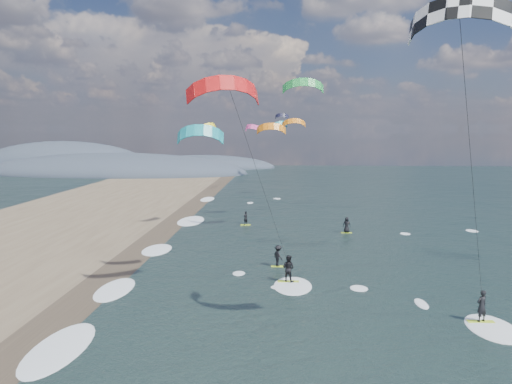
{
  "coord_description": "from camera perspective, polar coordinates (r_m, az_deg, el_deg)",
  "views": [
    {
      "loc": [
        0.63,
        -16.52,
        10.61
      ],
      "look_at": [
        -1.0,
        12.0,
        7.0
      ],
      "focal_mm": 35.0,
      "sensor_mm": 36.0,
      "label": 1
    }
  ],
  "objects": [
    {
      "name": "wet_sand_strip",
      "position": [
        31.23,
        -21.4,
        -13.16
      ],
      "size": [
        3.0,
        240.0,
        0.0
      ],
      "primitive_type": "cube",
      "color": "#382D23",
      "rests_on": "ground"
    },
    {
      "name": "coastal_hills",
      "position": [
        132.86,
        -16.76,
        2.32
      ],
      "size": [
        80.0,
        41.0,
        15.0
      ],
      "color": "#3D4756",
      "rests_on": "ground"
    },
    {
      "name": "kitesurfer_near_a",
      "position": [
        23.49,
        22.87,
        11.54
      ],
      "size": [
        7.99,
        9.13,
        16.4
      ],
      "color": "#BDDF27",
      "rests_on": "ground"
    },
    {
      "name": "kitesurfer_near_b",
      "position": [
        29.56,
        -0.79,
        4.83
      ],
      "size": [
        7.32,
        8.79,
        14.16
      ],
      "color": "#BDDF27",
      "rests_on": "ground"
    },
    {
      "name": "far_kitesurfers",
      "position": [
        45.48,
        4.69,
        -5.23
      ],
      "size": [
        11.82,
        17.65,
        1.7
      ],
      "color": "#BDDF27",
      "rests_on": "ground"
    },
    {
      "name": "bg_kite_field",
      "position": [
        67.14,
        1.82,
        8.51
      ],
      "size": [
        12.45,
        75.8,
        5.8
      ],
      "color": "orange",
      "rests_on": "ground"
    },
    {
      "name": "shoreline_surf",
      "position": [
        34.95,
        -16.29,
        -10.77
      ],
      "size": [
        2.4,
        79.4,
        0.11
      ],
      "color": "white",
      "rests_on": "ground"
    }
  ]
}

